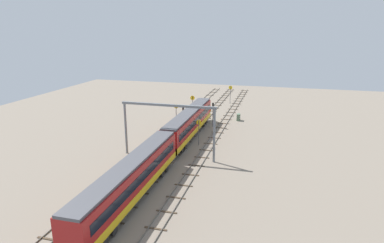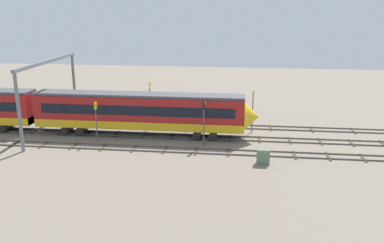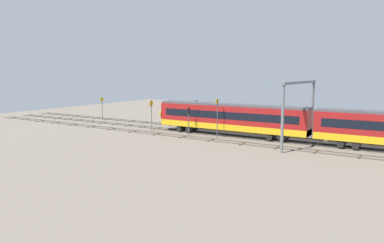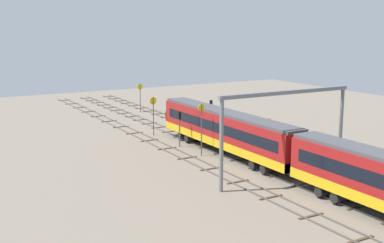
% 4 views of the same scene
% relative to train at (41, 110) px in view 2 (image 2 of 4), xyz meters
% --- Properties ---
extents(ground_plane, '(108.96, 108.96, 0.00)m').
position_rel_train_xyz_m(ground_plane, '(17.28, 0.00, -2.66)').
color(ground_plane, gray).
extents(track_near_foreground, '(92.96, 2.40, 0.16)m').
position_rel_train_xyz_m(track_near_foreground, '(17.28, -4.64, -2.59)').
color(track_near_foreground, '#59544C').
rests_on(track_near_foreground, ground).
extents(track_with_train, '(92.96, 2.40, 0.16)m').
position_rel_train_xyz_m(track_with_train, '(17.28, 0.00, -2.59)').
color(track_with_train, '#59544C').
rests_on(track_with_train, ground).
extents(track_middle, '(92.96, 2.40, 0.16)m').
position_rel_train_xyz_m(track_middle, '(17.28, 4.64, -2.59)').
color(track_middle, '#59544C').
rests_on(track_middle, ground).
extents(train, '(50.40, 3.24, 4.80)m').
position_rel_train_xyz_m(train, '(0.00, 0.00, 0.00)').
color(train, maroon).
rests_on(train, ground).
extents(overhead_gantry, '(0.40, 14.88, 8.52)m').
position_rel_train_xyz_m(overhead_gantry, '(1.15, 0.34, 3.54)').
color(overhead_gantry, slate).
rests_on(overhead_gantry, ground).
extents(speed_sign_mid_trackside, '(0.14, 0.88, 4.55)m').
position_rel_train_xyz_m(speed_sign_mid_trackside, '(7.72, -2.84, 0.30)').
color(speed_sign_mid_trackside, '#4C4C51').
rests_on(speed_sign_mid_trackside, ground).
extents(speed_sign_far_trackside, '(0.14, 0.83, 5.91)m').
position_rel_train_xyz_m(speed_sign_far_trackside, '(12.53, 2.72, 1.04)').
color(speed_sign_far_trackside, '#4C4C51').
rests_on(speed_sign_far_trackside, ground).
extents(speed_sign_distant_end, '(0.14, 0.99, 5.14)m').
position_rel_train_xyz_m(speed_sign_distant_end, '(24.76, 2.84, 0.74)').
color(speed_sign_distant_end, '#4C4C51').
rests_on(speed_sign_distant_end, ground).
extents(signal_light_trackside_approach, '(0.31, 0.32, 4.30)m').
position_rel_train_xyz_m(signal_light_trackside_approach, '(17.48, 2.83, 0.17)').
color(signal_light_trackside_approach, '#4C4C51').
rests_on(signal_light_trackside_approach, ground).
extents(signal_light_trackside_departure, '(0.31, 0.32, 4.98)m').
position_rel_train_xyz_m(signal_light_trackside_departure, '(19.53, -2.86, 0.58)').
color(signal_light_trackside_departure, '#4C4C51').
rests_on(signal_light_trackside_departure, ground).
extents(relay_cabinet, '(1.24, 0.66, 1.45)m').
position_rel_train_xyz_m(relay_cabinet, '(25.63, -7.34, -1.93)').
color(relay_cabinet, '#597259').
rests_on(relay_cabinet, ground).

